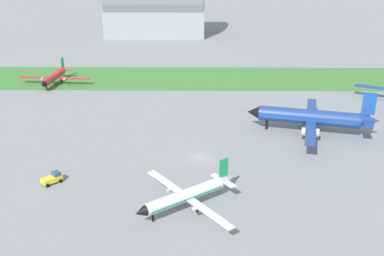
{
  "coord_description": "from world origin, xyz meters",
  "views": [
    {
      "loc": [
        -0.79,
        -83.36,
        40.08
      ],
      "look_at": [
        -1.84,
        8.96,
        3.0
      ],
      "focal_mm": 42.3,
      "sensor_mm": 36.0,
      "label": 1
    }
  ],
  "objects_px": {
    "airplane_foreground_turboprop": "(187,195)",
    "pushback_tug_near_gate": "(52,178)",
    "airplane_midfield_jet": "(311,117)",
    "airplane_taxiing_turboprop": "(54,77)"
  },
  "relations": [
    {
      "from": "airplane_taxiing_turboprop",
      "to": "pushback_tug_near_gate",
      "type": "distance_m",
      "value": 65.95
    },
    {
      "from": "airplane_taxiing_turboprop",
      "to": "airplane_foreground_turboprop",
      "type": "height_order",
      "value": "airplane_foreground_turboprop"
    },
    {
      "from": "airplane_taxiing_turboprop",
      "to": "pushback_tug_near_gate",
      "type": "xyz_separation_m",
      "value": [
        18.24,
        -63.36,
        -1.54
      ]
    },
    {
      "from": "airplane_midfield_jet",
      "to": "airplane_foreground_turboprop",
      "type": "xyz_separation_m",
      "value": [
        -27.8,
        -32.81,
        -1.37
      ]
    },
    {
      "from": "airplane_foreground_turboprop",
      "to": "airplane_midfield_jet",
      "type": "bearing_deg",
      "value": -167.3
    },
    {
      "from": "airplane_foreground_turboprop",
      "to": "pushback_tug_near_gate",
      "type": "height_order",
      "value": "airplane_foreground_turboprop"
    },
    {
      "from": "airplane_midfield_jet",
      "to": "airplane_foreground_turboprop",
      "type": "distance_m",
      "value": 43.02
    },
    {
      "from": "airplane_taxiing_turboprop",
      "to": "pushback_tug_near_gate",
      "type": "relative_size",
      "value": 5.83
    },
    {
      "from": "airplane_midfield_jet",
      "to": "airplane_foreground_turboprop",
      "type": "relative_size",
      "value": 1.58
    },
    {
      "from": "airplane_taxiing_turboprop",
      "to": "airplane_midfield_jet",
      "type": "bearing_deg",
      "value": 66.15
    }
  ]
}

